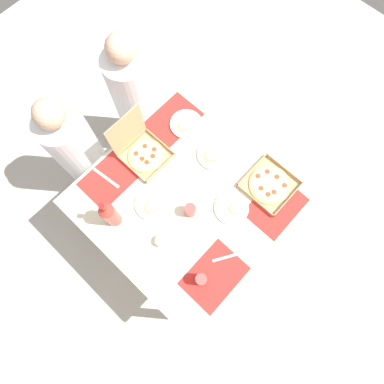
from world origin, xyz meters
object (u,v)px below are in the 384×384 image
cup_clear_right (190,210)px  pizza_box_corner_left (270,185)px  diner_right_seat (136,102)px  condiment_bowl (161,241)px  plate_near_right (232,208)px  diner_left_seat (80,154)px  pizza_box_edge_far (142,150)px  plate_far_left (186,124)px  plate_far_right (214,154)px  cup_spare (201,280)px  plate_near_left (153,204)px  soda_bottle (110,214)px

cup_clear_right → pizza_box_corner_left: bearing=-27.8°
diner_right_seat → condiment_bowl: bearing=-124.4°
plate_near_right → diner_left_seat: (-0.38, 1.11, -0.25)m
condiment_bowl → diner_left_seat: size_ratio=0.06×
pizza_box_corner_left → diner_left_seat: bearing=118.9°
pizza_box_edge_far → plate_near_right: size_ratio=1.43×
pizza_box_corner_left → diner_left_seat: (-0.65, 1.18, -0.26)m
pizza_box_edge_far → plate_far_left: (0.34, -0.06, -0.04)m
plate_far_right → cup_spare: bearing=-143.7°
plate_far_right → cup_spare: size_ratio=2.19×
plate_far_left → diner_left_seat: bearing=140.2°
condiment_bowl → cup_clear_right: bearing=-0.2°
plate_far_right → plate_near_left: size_ratio=1.00×
plate_far_left → cup_spare: cup_spare is taller
pizza_box_corner_left → plate_far_left: (-0.05, 0.68, -0.00)m
plate_near_right → soda_bottle: bearing=138.4°
cup_clear_right → diner_right_seat: diner_right_seat is taller
pizza_box_corner_left → cup_spare: cup_spare is taller
plate_far_right → condiment_bowl: bearing=-166.9°
pizza_box_edge_far → plate_near_right: 0.68m
plate_near_right → soda_bottle: 0.73m
pizza_box_edge_far → plate_far_right: 0.47m
diner_left_seat → cup_clear_right: bearing=-78.9°
plate_near_left → diner_left_seat: bearing=95.0°
pizza_box_edge_far → cup_clear_right: pizza_box_edge_far is taller
cup_spare → cup_clear_right: cup_spare is taller
pizza_box_corner_left → cup_clear_right: 0.53m
plate_far_right → plate_far_left: 0.29m
pizza_box_corner_left → condiment_bowl: size_ratio=4.22×
pizza_box_edge_far → plate_near_right: pizza_box_edge_far is taller
plate_near_right → diner_right_seat: 1.15m
plate_far_right → condiment_bowl: (-0.64, -0.15, 0.01)m
pizza_box_edge_far → condiment_bowl: bearing=-123.7°
plate_far_right → plate_far_left: same height
condiment_bowl → pizza_box_edge_far: bearing=56.3°
cup_spare → cup_clear_right: 0.41m
cup_clear_right → plate_near_right: bearing=-41.9°
cup_spare → condiment_bowl: cup_spare is taller
cup_spare → cup_clear_right: bearing=51.6°
plate_near_right → diner_right_seat: size_ratio=0.17×
pizza_box_corner_left → soda_bottle: soda_bottle is taller
plate_near_right → cup_clear_right: cup_clear_right is taller
diner_left_seat → cup_spare: bearing=-93.2°
pizza_box_edge_far → plate_far_right: pizza_box_edge_far is taller
plate_far_left → condiment_bowl: (-0.67, -0.43, 0.01)m
pizza_box_edge_far → plate_near_left: size_ratio=1.34×
pizza_box_edge_far → cup_clear_right: bearing=-98.9°
diner_right_seat → pizza_box_edge_far: bearing=-125.3°
diner_right_seat → soda_bottle: bearing=-139.5°
plate_near_left → cup_clear_right: (0.12, -0.20, 0.04)m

